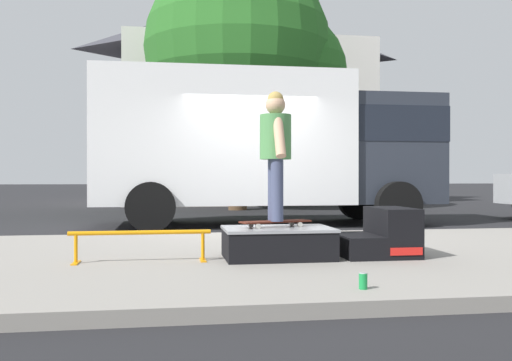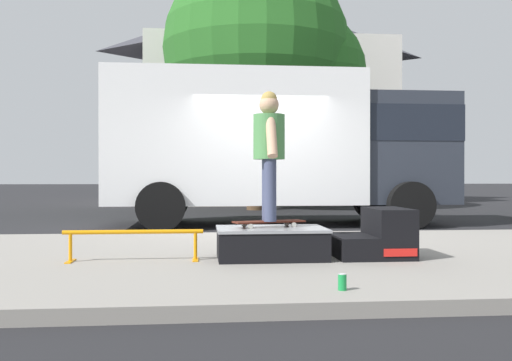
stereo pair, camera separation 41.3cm
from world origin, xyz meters
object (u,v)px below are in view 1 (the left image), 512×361
Objects in this scene: kicker_ramp at (381,236)px; soda_can at (363,281)px; box_truck at (269,142)px; grind_rail at (140,238)px; street_tree_main at (248,54)px; skate_box at (278,242)px; skateboard at (275,222)px; skater_kid at (276,145)px.

soda_can is at bearing -115.60° from kicker_ramp.
grind_rail is at bearing -112.59° from box_truck.
kicker_ramp is 5.74m from box_truck.
grind_rail is 0.19× the size of street_tree_main.
street_tree_main reaches higher than grind_rail.
box_truck is (-0.26, 5.57, 1.36)m from kicker_ramp.
skate_box is at bearing 1.80° from grind_rail.
skater_kid is at bearing 90.00° from skateboard.
skater_kid is (0.00, 0.00, 0.83)m from skateboard.
grind_rail is at bearing -176.47° from skater_kid.
skateboard is 0.11× the size of street_tree_main.
kicker_ramp is (1.16, -0.00, 0.04)m from skate_box.
skate_box is at bearing -99.19° from box_truck.
skater_kid reaches higher than skateboard.
skateboard is at bearing 177.92° from kicker_ramp.
kicker_ramp is 6.33× the size of soda_can.
skateboard reaches higher than soda_can.
grind_rail is 1.78× the size of skateboard.
skateboard is 6.39× the size of soda_can.
skater_kid is (-0.02, 0.04, 1.03)m from skate_box.
kicker_ramp is 0.12× the size of box_truck.
skate_box is at bearing 100.89° from soda_can.
grind_rail is 11.99m from street_tree_main.
street_tree_main is at bearing 83.42° from skateboard.
grind_rail is 2.45m from soda_can.
street_tree_main reaches higher than skater_kid.
grind_rail is (-2.59, -0.04, 0.02)m from kicker_ramp.
skater_kid is 0.20× the size of box_truck.
skateboard is (-0.02, 0.04, 0.21)m from skate_box.
skater_kid is at bearing -99.42° from box_truck.
skateboard is at bearing -96.58° from street_tree_main.
box_truck is at bearing 67.41° from grind_rail.
skateboard is 1.83m from soda_can.
grind_rail reaches higher than soda_can.
soda_can is (1.77, -1.68, -0.18)m from grind_rail.
skater_kid reaches higher than soda_can.
skater_kid is at bearing 101.14° from soda_can.
skater_kid is 11.35m from street_tree_main.
grind_rail is at bearing -179.01° from kicker_ramp.
skater_kid is at bearing 3.53° from grind_rail.
street_tree_main reaches higher than box_truck.
grind_rail is 1.03× the size of skater_kid.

